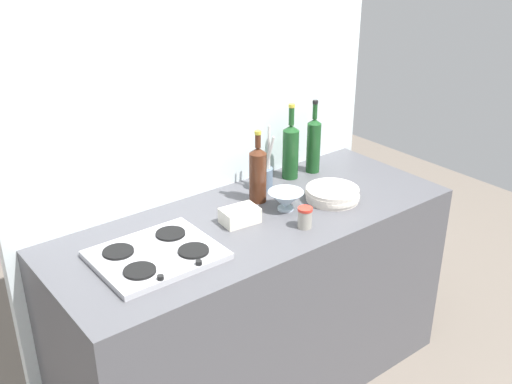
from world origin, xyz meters
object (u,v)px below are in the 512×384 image
Objects in this scene: wine_bottle_mid_left at (258,173)px; condiment_jar_front at (305,218)px; wine_bottle_mid_right at (314,144)px; butter_dish at (240,216)px; plate_stack at (332,194)px; mixing_bowl at (286,200)px; utensil_crock at (264,176)px; stovetop_hob at (156,255)px; wine_bottle_leftmost at (291,150)px.

condiment_jar_front is (-0.00, -0.32, -0.09)m from wine_bottle_mid_left.
butter_dish is at bearing -160.61° from wine_bottle_mid_right.
plate_stack is 0.24m from mixing_bowl.
mixing_bowl reaches higher than butter_dish.
wine_bottle_mid_left is at bearing 106.40° from mixing_bowl.
mixing_bowl is at bearing 165.91° from plate_stack.
butter_dish is (-0.62, -0.22, -0.11)m from wine_bottle_mid_right.
utensil_crock reaches higher than mixing_bowl.
utensil_crock reaches higher than butter_dish.
wine_bottle_mid_left is 1.09× the size of utensil_crock.
plate_stack is 0.67× the size of wine_bottle_mid_right.
stovetop_hob is 2.89× the size of mixing_bowl.
mixing_bowl is 1.02× the size of butter_dish.
butter_dish is (-0.46, 0.08, 0.00)m from plate_stack.
wine_bottle_mid_right reaches higher than wine_bottle_mid_left.
condiment_jar_front is at bearing -90.71° from wine_bottle_mid_left.
butter_dish is (0.42, 0.03, 0.02)m from stovetop_hob.
stovetop_hob is 1.85× the size of plate_stack.
wine_bottle_leftmost is (0.90, 0.26, 0.13)m from stovetop_hob.
wine_bottle_mid_right is at bearing 13.68° from stovetop_hob.
condiment_jar_front reaches higher than stovetop_hob.
wine_bottle_mid_left is 0.25m from butter_dish.
wine_bottle_mid_right is 0.66m from butter_dish.
wine_bottle_leftmost is (0.02, 0.31, 0.11)m from plate_stack.
wine_bottle_leftmost is 2.37× the size of mixing_bowl.
plate_stack is 0.33m from wine_bottle_leftmost.
utensil_crock reaches higher than stovetop_hob.
wine_bottle_leftmost reaches higher than utensil_crock.
stovetop_hob is 0.64m from wine_bottle_mid_left.
wine_bottle_leftmost is at bearing 16.45° from stovetop_hob.
plate_stack reaches higher than stovetop_hob.
mixing_bowl is at bearing -6.11° from butter_dish.
wine_bottle_mid_right is 2.34× the size of mixing_bowl.
wine_bottle_leftmost is 0.53m from condiment_jar_front.
wine_bottle_mid_left is at bearing -139.54° from utensil_crock.
wine_bottle_leftmost reaches higher than wine_bottle_mid_left.
wine_bottle_mid_right is at bearing 32.12° from mixing_bowl.
mixing_bowl is at bearing -147.88° from wine_bottle_mid_right.
wine_bottle_mid_left reaches higher than mixing_bowl.
wine_bottle_leftmost is 0.37m from mixing_bowl.
wine_bottle_leftmost reaches higher than mixing_bowl.
butter_dish reaches higher than plate_stack.
plate_stack is at bearing -36.56° from wine_bottle_mid_left.
stovetop_hob is 2.94× the size of butter_dish.
wine_bottle_leftmost is at bearing 86.74° from plate_stack.
condiment_jar_front is at bearing -104.90° from utensil_crock.
wine_bottle_leftmost is 1.12× the size of wine_bottle_mid_left.
plate_stack is at bearing 23.14° from condiment_jar_front.
plate_stack is 0.35m from wine_bottle_mid_left.
condiment_jar_front reaches higher than plate_stack.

